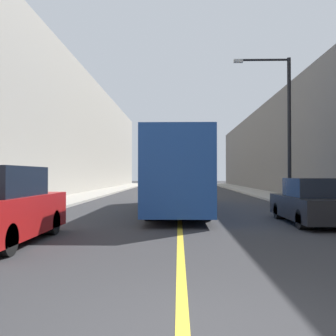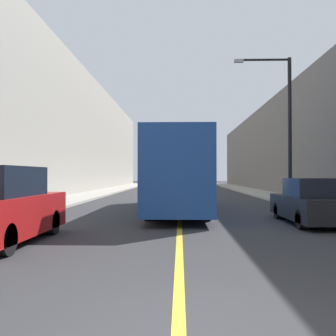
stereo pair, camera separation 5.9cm
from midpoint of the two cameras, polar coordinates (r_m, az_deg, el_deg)
sidewalk_left at (r=34.76m, az=-9.87°, el=-3.60°), size 2.75×72.00×0.14m
sidewalk_right at (r=34.76m, az=13.42°, el=-3.59°), size 2.75×72.00×0.14m
building_row_left at (r=35.77m, az=-15.17°, el=5.31°), size 4.00×72.00×11.13m
building_row_right at (r=35.66m, az=18.72°, el=3.38°), size 4.00×72.00×8.69m
road_center_line at (r=34.05m, az=1.78°, el=-3.78°), size 0.16×72.00×0.01m
bus at (r=18.19m, az=1.55°, el=-0.69°), size 2.41×12.49×3.28m
car_right_near at (r=14.22m, az=20.30°, el=-4.83°), size 1.77×4.55×1.55m
street_lamp_right at (r=22.21m, az=16.62°, el=6.80°), size 3.08×0.24×7.85m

